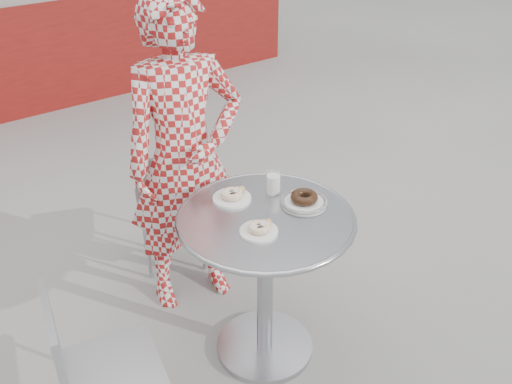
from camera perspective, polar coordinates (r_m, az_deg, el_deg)
ground at (r=2.99m, az=0.72°, el=-14.88°), size 60.00×60.00×0.00m
bistro_table at (r=2.57m, az=0.96°, el=-6.06°), size 0.79×0.79×0.80m
chair_far at (r=3.41m, az=-8.40°, el=-3.37°), size 0.48×0.49×0.78m
seated_person at (r=2.85m, az=-7.11°, el=3.31°), size 0.67×0.51×1.67m
plate_far at (r=2.57m, az=-2.38°, el=-0.36°), size 0.17×0.17×0.05m
plate_near at (r=2.35m, az=0.34°, el=-3.70°), size 0.16×0.16×0.04m
plate_checker at (r=2.54m, az=4.82°, el=-0.84°), size 0.21×0.21×0.06m
milk_cup at (r=2.60m, az=1.74°, el=0.88°), size 0.07×0.07×0.11m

